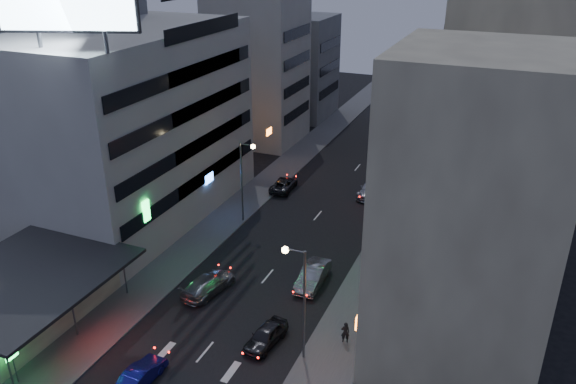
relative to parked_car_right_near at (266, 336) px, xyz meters
The scene contains 22 objects.
sidewalk_left 26.26m from the parked_car_right_near, 115.76° to the left, with size 4.00×120.00×0.12m, color #4C4C4F.
sidewalk_right 24.09m from the parked_car_right_near, 79.01° to the left, with size 4.00×120.00×0.12m, color #4C4C4F.
food_court 17.89m from the parked_car_right_near, 165.86° to the right, with size 11.00×13.00×3.88m.
white_building 25.92m from the parked_car_right_near, 146.24° to the left, with size 14.00×24.00×18.00m, color #B2B2AD.
grey_tower 37.52m from the parked_car_right_near, 150.50° to the left, with size 10.00×14.00×34.00m, color gray.
shophouse_near 15.44m from the parked_car_right_near, 19.65° to the left, with size 10.00×11.00×20.00m, color beige.
shophouse_mid 21.08m from the parked_car_right_near, 52.29° to the left, with size 11.00×12.00×16.00m, color tan.
shophouse_far 32.58m from the parked_car_right_near, 67.96° to the left, with size 10.00×14.00×22.00m, color beige.
far_left_a 44.02m from the parked_car_right_near, 116.07° to the left, with size 11.00×10.00×20.00m, color #B2B2AD.
far_left_b 55.59m from the parked_car_right_near, 110.60° to the left, with size 12.00×10.00×15.00m, color gray.
far_right_a 46.04m from the parked_car_right_near, 74.51° to the left, with size 11.00×12.00×18.00m, color tan.
far_right_b 60.08m from the parked_car_right_near, 77.68° to the left, with size 12.00×12.00×24.00m, color beige.
street_lamp_right_near 5.32m from the parked_car_right_near, ahead, with size 1.60×0.44×8.02m.
street_lamp_left 18.79m from the parked_car_right_near, 120.77° to the left, with size 1.60×0.44×8.02m.
street_lamp_right_far 34.06m from the parked_car_right_near, 85.76° to the left, with size 1.60×0.44×8.02m.
parked_car_right_near is the anchor object (origin of this frame).
parked_car_right_mid 8.03m from the parked_car_right_near, 87.20° to the left, with size 1.68×4.81×1.59m, color gray.
parked_car_left 25.73m from the parked_car_right_near, 110.49° to the left, with size 2.11×4.57×1.27m, color #26272C.
parked_car_right_far 26.58m from the parked_car_right_near, 89.53° to the left, with size 2.21×5.45×1.58m, color #9D9EA5.
road_car_blue 8.46m from the parked_car_right_near, 130.99° to the right, with size 1.36×3.91×1.29m, color navy.
road_car_silver 7.75m from the parked_car_right_near, 149.95° to the left, with size 2.05×5.04×1.46m, color #989C9F.
person 5.39m from the parked_car_right_near, 23.40° to the left, with size 0.58×0.38×1.59m, color black.
Camera 1 is at (16.65, -21.26, 25.20)m, focal length 35.00 mm.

